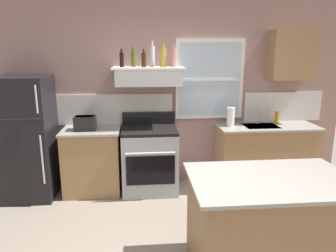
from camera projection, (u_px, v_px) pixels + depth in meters
back_wall at (167, 93)px, 4.64m from camera, size 5.40×0.11×2.70m
refrigerator at (26, 138)px, 4.22m from camera, size 0.70×0.72×1.64m
counter_left_of_stove at (93, 160)px, 4.44m from camera, size 0.79×0.63×0.91m
toaster at (85, 123)px, 4.27m from camera, size 0.30×0.20×0.19m
stove_range at (150, 159)px, 4.47m from camera, size 0.76×0.69×1.09m
range_hood_shelf at (148, 76)px, 4.29m from camera, size 0.96×0.52×0.24m
bottle_balsamic_dark at (122, 59)px, 4.19m from camera, size 0.06×0.06×0.24m
bottle_olive_oil_square at (133, 58)px, 4.27m from camera, size 0.06×0.06×0.27m
bottle_brown_stout at (144, 60)px, 4.19m from camera, size 0.06×0.06×0.24m
bottle_clear_tall at (152, 56)px, 4.27m from camera, size 0.06×0.06×0.34m
bottle_champagne_gold_foil at (163, 57)px, 4.22m from camera, size 0.08×0.08×0.30m
bottle_rose_pink at (174, 57)px, 4.21m from camera, size 0.07×0.07×0.31m
counter_right_with_sink at (265, 155)px, 4.66m from camera, size 1.43×0.63×0.91m
sink_faucet at (259, 112)px, 4.60m from camera, size 0.03×0.17×0.28m
paper_towel_roll at (231, 117)px, 4.47m from camera, size 0.11×0.11×0.27m
dish_soap_bottle at (277, 118)px, 4.64m from camera, size 0.06×0.06×0.18m
kitchen_island at (268, 226)px, 2.78m from camera, size 1.40×0.90×0.91m
upper_cabinet_right at (292, 55)px, 4.49m from camera, size 0.64×0.32×0.70m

